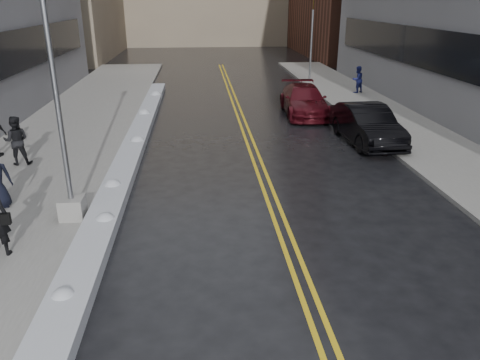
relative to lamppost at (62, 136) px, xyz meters
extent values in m
plane|color=black|center=(3.30, -2.00, -2.53)|extent=(160.00, 160.00, 0.00)
cube|color=gray|center=(-2.45, 8.00, -2.46)|extent=(5.50, 50.00, 0.15)
cube|color=gray|center=(13.30, 8.00, -2.46)|extent=(4.00, 50.00, 0.15)
cube|color=gold|center=(5.65, 8.00, -2.53)|extent=(0.12, 50.00, 0.01)
cube|color=gold|center=(5.95, 8.00, -2.53)|extent=(0.12, 50.00, 0.01)
cube|color=#B7B9C0|center=(0.85, 6.00, -2.36)|extent=(0.90, 30.00, 0.34)
cube|color=gray|center=(0.00, 0.00, -2.08)|extent=(0.65, 0.65, 0.60)
cylinder|color=gray|center=(0.00, 0.00, 1.72)|extent=(0.14, 0.14, 7.00)
cylinder|color=maroon|center=(12.30, 8.00, -2.08)|extent=(0.24, 0.24, 0.60)
sphere|color=maroon|center=(12.30, 8.00, -1.78)|extent=(0.26, 0.26, 0.26)
cylinder|color=maroon|center=(12.30, 8.00, -2.03)|extent=(0.25, 0.10, 0.10)
cylinder|color=gray|center=(11.80, 22.00, 0.12)|extent=(0.14, 0.14, 5.00)
imported|color=#594C0C|center=(11.80, 22.00, 3.12)|extent=(0.16, 0.20, 1.00)
imported|color=black|center=(-3.08, 4.86, -1.48)|extent=(0.97, 0.81, 1.81)
imported|color=navy|center=(13.88, 17.49, -1.54)|extent=(1.01, 0.93, 1.68)
imported|color=black|center=(10.80, 6.84, -1.71)|extent=(1.98, 5.08, 1.65)
imported|color=#450B13|center=(9.25, 12.31, -1.76)|extent=(2.42, 5.44, 1.55)
camera|label=1|loc=(3.61, -12.23, 3.38)|focal=35.00mm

